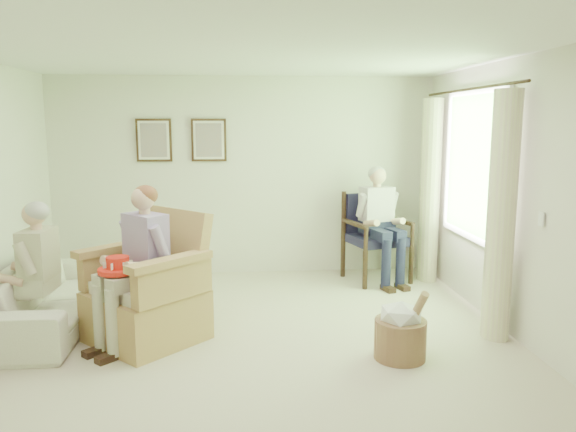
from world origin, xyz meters
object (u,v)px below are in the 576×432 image
object	(u,v)px
wood_armchair	(375,233)
person_wicker	(141,254)
person_sofa	(33,264)
sofa	(50,295)
hatbox	(401,330)
wicker_armchair	(146,299)
person_dark	(379,216)
red_hat	(118,267)

from	to	relation	value
wood_armchair	person_wicker	xyz separation A→B (m)	(-2.61, -2.02, 0.25)
person_sofa	sofa	bearing A→B (deg)	-175.99
wood_armchair	person_wicker	distance (m)	3.31
wood_armchair	person_wicker	size ratio (longest dim) A/B	0.77
person_wicker	hatbox	size ratio (longest dim) A/B	2.19
wicker_armchair	wood_armchair	world-z (taller)	wicker_armchair
person_wicker	hatbox	bearing A→B (deg)	32.36
person_wicker	person_sofa	size ratio (longest dim) A/B	1.12
wicker_armchair	wood_armchair	xyz separation A→B (m)	(2.61, 1.86, 0.22)
wood_armchair	hatbox	bearing A→B (deg)	-114.38
wood_armchair	person_dark	bearing A→B (deg)	-105.92
sofa	red_hat	world-z (taller)	red_hat
wicker_armchair	person_dark	size ratio (longest dim) A/B	0.83
red_hat	wood_armchair	bearing A→B (deg)	37.52
wicker_armchair	person_wicker	distance (m)	0.50
wicker_armchair	person_sofa	bearing A→B (deg)	-137.72
person_dark	red_hat	xyz separation A→B (m)	(-2.79, -1.96, -0.09)
person_sofa	red_hat	distance (m)	0.89
sofa	person_sofa	bearing A→B (deg)	-180.00
person_sofa	person_wicker	bearing A→B (deg)	82.93
person_dark	hatbox	bearing A→B (deg)	-115.02
wood_armchair	hatbox	size ratio (longest dim) A/B	1.68
wicker_armchair	hatbox	distance (m)	2.33
sofa	person_dark	bearing A→B (deg)	-71.03
person_sofa	hatbox	size ratio (longest dim) A/B	1.95
wicker_armchair	hatbox	size ratio (longest dim) A/B	1.84
person_wicker	person_dark	size ratio (longest dim) A/B	1.00
sofa	hatbox	distance (m)	3.43
person_dark	hatbox	xyz separation A→B (m)	(-0.37, -2.33, -0.60)
person_wicker	person_dark	world-z (taller)	person_dark
wood_armchair	person_sofa	bearing A→B (deg)	-169.24
wood_armchair	person_sofa	xyz separation A→B (m)	(-3.62, -1.82, 0.12)
wicker_armchair	person_sofa	distance (m)	1.07
hatbox	person_sofa	bearing A→B (deg)	168.07
red_hat	hatbox	distance (m)	2.50
red_hat	person_dark	bearing A→B (deg)	35.12
person_dark	person_sofa	distance (m)	3.98
sofa	red_hat	size ratio (longest dim) A/B	6.14
person_wicker	person_dark	bearing A→B (deg)	79.86
wicker_armchair	person_sofa	world-z (taller)	person_sofa
person_dark	red_hat	size ratio (longest dim) A/B	4.19
wicker_armchair	sofa	distance (m)	1.11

